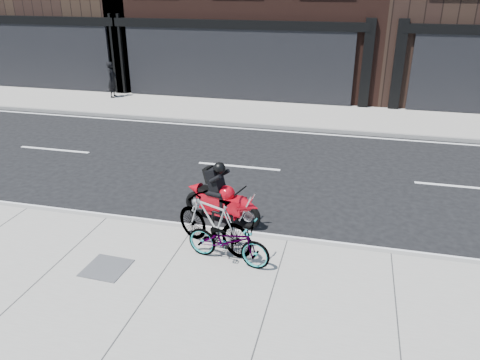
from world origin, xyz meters
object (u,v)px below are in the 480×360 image
(pedestrian, at_px, (112,80))
(utility_grate, at_px, (106,268))
(motorcycle, at_px, (225,199))
(bike_rack, at_px, (223,228))
(bicycle_front, at_px, (228,241))
(bicycle_rear, at_px, (214,222))

(pedestrian, distance_m, utility_grate, 13.86)
(motorcycle, distance_m, pedestrian, 12.63)
(bike_rack, xyz_separation_m, bicycle_front, (0.22, -0.39, -0.03))
(bike_rack, relative_size, utility_grate, 1.04)
(bike_rack, distance_m, pedestrian, 13.83)
(bicycle_rear, relative_size, utility_grate, 2.44)
(bicycle_front, xyz_separation_m, pedestrian, (-8.43, 11.53, 0.34))
(bicycle_front, distance_m, bicycle_rear, 0.57)
(utility_grate, bearing_deg, bike_rack, 31.91)
(bicycle_front, distance_m, pedestrian, 14.28)
(bicycle_front, xyz_separation_m, utility_grate, (-2.09, -0.77, -0.42))
(bike_rack, distance_m, utility_grate, 2.24)
(motorcycle, bearing_deg, utility_grate, -108.43)
(pedestrian, bearing_deg, bicycle_rear, -148.87)
(bike_rack, height_order, motorcycle, motorcycle)
(bicycle_rear, height_order, motorcycle, motorcycle)
(bicycle_front, distance_m, utility_grate, 2.26)
(bike_rack, height_order, bicycle_rear, bicycle_rear)
(bicycle_rear, height_order, pedestrian, pedestrian)
(bike_rack, bearing_deg, motorcycle, 103.60)
(motorcycle, height_order, pedestrian, pedestrian)
(bicycle_front, height_order, utility_grate, bicycle_front)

